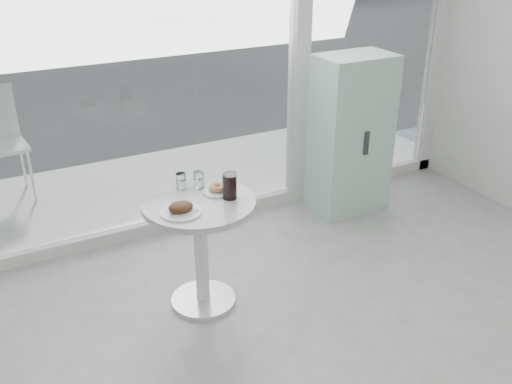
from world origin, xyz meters
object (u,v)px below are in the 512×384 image
mint_cabinet (350,135)px  cola_glass (230,186)px  plate_donut (218,189)px  water_tumbler_b (199,181)px  main_table (200,231)px  water_tumbler_a (181,182)px  plate_fritter (181,209)px

mint_cabinet → cola_glass: bearing=-152.8°
plate_donut → cola_glass: 0.14m
water_tumbler_b → main_table: bearing=-113.0°
water_tumbler_b → plate_donut: bearing=-56.1°
main_table → water_tumbler_a: 0.35m
plate_donut → main_table: bearing=-158.6°
water_tumbler_a → plate_fritter: bearing=-111.0°
water_tumbler_a → water_tumbler_b: bearing=-19.5°
plate_donut → water_tumbler_b: 0.15m
plate_fritter → plate_donut: (0.31, 0.16, -0.01)m
mint_cabinet → water_tumbler_a: bearing=-163.9°
plate_fritter → cola_glass: cola_glass is taller
water_tumbler_b → cola_glass: 0.27m
main_table → water_tumbler_a: size_ratio=7.17×
mint_cabinet → water_tumbler_a: 1.81m
cola_glass → water_tumbler_a: bearing=128.4°
main_table → water_tumbler_b: water_tumbler_b is taller
main_table → water_tumbler_b: bearing=67.0°
cola_glass → plate_fritter: bearing=-172.8°
plate_donut → water_tumbler_b: size_ratio=1.81×
plate_donut → mint_cabinet: bearing=23.0°
mint_cabinet → water_tumbler_a: (-1.73, -0.50, 0.13)m
plate_fritter → water_tumbler_a: water_tumbler_a is taller
water_tumbler_a → main_table: bearing=-82.3°
mint_cabinet → plate_fritter: 2.03m
cola_glass → water_tumbler_b: bearing=115.1°
main_table → water_tumbler_a: bearing=97.7°
main_table → plate_donut: 0.29m
main_table → cola_glass: 0.36m
water_tumbler_a → cola_glass: bearing=-51.6°
water_tumbler_b → cola_glass: (0.11, -0.24, 0.03)m
main_table → mint_cabinet: 1.85m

